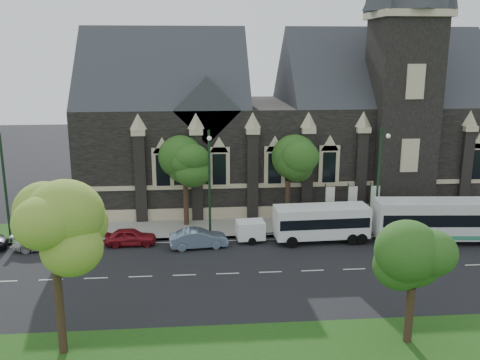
{
  "coord_description": "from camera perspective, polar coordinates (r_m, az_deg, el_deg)",
  "views": [
    {
      "loc": [
        -4.97,
        -33.52,
        14.96
      ],
      "look_at": [
        -1.63,
        6.0,
        5.21
      ],
      "focal_mm": 38.95,
      "sensor_mm": 36.0,
      "label": 1
    }
  ],
  "objects": [
    {
      "name": "street_lamp_far",
      "position": [
        44.41,
        -24.47,
        -0.27
      ],
      "size": [
        0.36,
        1.88,
        9.0
      ],
      "color": "#15311A",
      "rests_on": "ground"
    },
    {
      "name": "banner_flag_center",
      "position": [
        46.28,
        12.02,
        -2.27
      ],
      "size": [
        0.9,
        0.1,
        4.0
      ],
      "color": "#15311A",
      "rests_on": "ground"
    },
    {
      "name": "museum",
      "position": [
        53.7,
        6.07,
        6.46
      ],
      "size": [
        40.0,
        17.7,
        29.9
      ],
      "color": "black",
      "rests_on": "ground"
    },
    {
      "name": "car_far_white",
      "position": [
        43.55,
        -20.31,
        -6.13
      ],
      "size": [
        5.26,
        2.39,
        1.49
      ],
      "primitive_type": "imported",
      "rotation": [
        0.0,
        0.0,
        1.63
      ],
      "color": "silver",
      "rests_on": "ground"
    },
    {
      "name": "street_lamp_mid",
      "position": [
        41.8,
        -3.36,
        0.16
      ],
      "size": [
        0.36,
        1.88,
        9.0
      ],
      "color": "#15311A",
      "rests_on": "ground"
    },
    {
      "name": "banner_flag_right",
      "position": [
        46.89,
        14.36,
        -2.19
      ],
      "size": [
        0.9,
        0.1,
        4.0
      ],
      "color": "#15311A",
      "rests_on": "ground"
    },
    {
      "name": "shuttle_bus",
      "position": [
        42.69,
        8.92,
        -4.48
      ],
      "size": [
        7.66,
        2.9,
        2.92
      ],
      "rotation": [
        0.0,
        0.0,
        0.04
      ],
      "color": "white",
      "rests_on": "ground"
    },
    {
      "name": "box_trailer",
      "position": [
        42.32,
        1.14,
        -5.49
      ],
      "size": [
        3.27,
        1.93,
        1.72
      ],
      "rotation": [
        0.0,
        0.0,
        0.07
      ],
      "color": "white",
      "rests_on": "ground"
    },
    {
      "name": "tree_walk_right",
      "position": [
        45.9,
        5.54,
        2.25
      ],
      "size": [
        4.08,
        4.08,
        7.8
      ],
      "color": "black",
      "rests_on": "ground"
    },
    {
      "name": "tree_walk_left",
      "position": [
        45.18,
        -5.78,
        1.96
      ],
      "size": [
        3.91,
        3.91,
        7.64
      ],
      "color": "black",
      "rests_on": "ground"
    },
    {
      "name": "banner_flag_left",
      "position": [
        45.75,
        9.62,
        -2.35
      ],
      "size": [
        0.9,
        0.1,
        4.0
      ],
      "color": "#15311A",
      "rests_on": "ground"
    },
    {
      "name": "ground",
      "position": [
        37.04,
        3.35,
        -10.03
      ],
      "size": [
        160.0,
        160.0,
        0.0
      ],
      "primitive_type": "plane",
      "color": "black",
      "rests_on": "ground"
    },
    {
      "name": "tree_park_near",
      "position": [
        27.05,
        -19.2,
        -5.4
      ],
      "size": [
        4.42,
        4.42,
        8.56
      ],
      "color": "black",
      "rests_on": "ground"
    },
    {
      "name": "car_far_red",
      "position": [
        42.55,
        -11.91,
        -6.1
      ],
      "size": [
        4.06,
        1.68,
        1.38
      ],
      "primitive_type": "imported",
      "rotation": [
        0.0,
        0.0,
        1.59
      ],
      "color": "maroon",
      "rests_on": "ground"
    },
    {
      "name": "sidewalk",
      "position": [
        45.79,
        1.67,
        -5.17
      ],
      "size": [
        80.0,
        5.0,
        0.15
      ],
      "primitive_type": "cube",
      "color": "gray",
      "rests_on": "ground"
    },
    {
      "name": "street_lamp_near",
      "position": [
        44.39,
        15.01,
        0.51
      ],
      "size": [
        0.36,
        1.88,
        9.0
      ],
      "color": "#15311A",
      "rests_on": "ground"
    },
    {
      "name": "tree_park_east",
      "position": [
        28.58,
        18.7,
        -8.17
      ],
      "size": [
        3.4,
        3.4,
        6.28
      ],
      "color": "black",
      "rests_on": "ground"
    },
    {
      "name": "sedan",
      "position": [
        41.25,
        -4.57,
        -6.39
      ],
      "size": [
        4.68,
        2.11,
        1.49
      ],
      "primitive_type": "imported",
      "rotation": [
        0.0,
        0.0,
        1.69
      ],
      "color": "#7289A5",
      "rests_on": "ground"
    },
    {
      "name": "tour_coach",
      "position": [
        45.2,
        22.01,
        -4.04
      ],
      "size": [
        12.07,
        3.52,
        3.47
      ],
      "rotation": [
        0.0,
        0.0,
        -0.08
      ],
      "color": "silver",
      "rests_on": "ground"
    }
  ]
}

